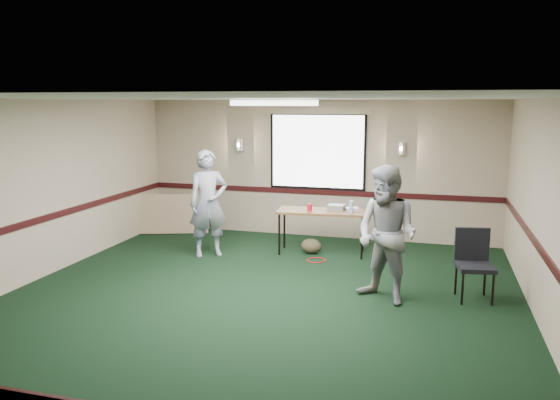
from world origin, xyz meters
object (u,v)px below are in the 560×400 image
(person_right, at_px, (387,235))
(projector, at_px, (336,207))
(conference_chair, at_px, (474,258))
(person_left, at_px, (208,203))
(folding_table, at_px, (322,214))

(person_right, bearing_deg, projector, 146.48)
(conference_chair, bearing_deg, projector, 131.19)
(conference_chair, bearing_deg, person_left, 156.70)
(conference_chair, height_order, person_right, person_right)
(conference_chair, xyz_separation_m, person_right, (-1.14, -0.47, 0.36))
(folding_table, relative_size, conference_chair, 1.68)
(projector, xyz_separation_m, person_left, (-2.10, -0.76, 0.10))
(person_right, bearing_deg, conference_chair, 53.28)
(projector, xyz_separation_m, person_right, (1.06, -2.20, 0.10))
(conference_chair, relative_size, person_right, 0.52)
(person_left, bearing_deg, folding_table, -16.75)
(person_left, xyz_separation_m, person_right, (3.17, -1.44, -0.00))
(folding_table, height_order, conference_chair, conference_chair)
(conference_chair, bearing_deg, person_right, -168.06)
(folding_table, distance_m, person_right, 2.47)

